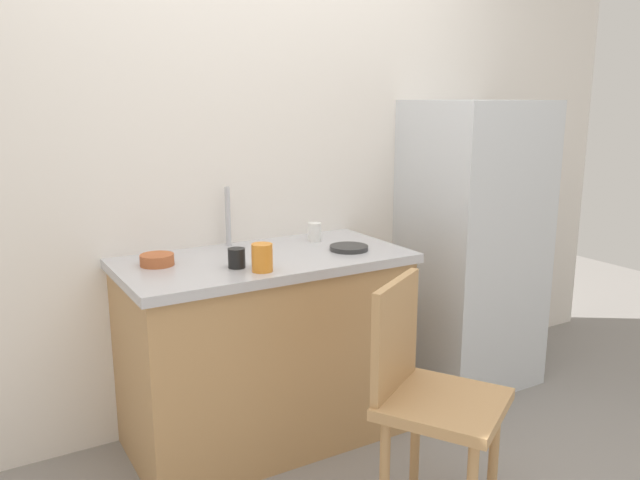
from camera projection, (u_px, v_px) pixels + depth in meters
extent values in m
cube|color=white|center=(240.00, 159.00, 2.97)|extent=(4.80, 0.10, 2.45)
cube|color=tan|center=(266.00, 353.00, 2.83)|extent=(1.18, 0.60, 0.80)
cube|color=#B7B7BC|center=(264.00, 260.00, 2.73)|extent=(1.22, 0.64, 0.04)
cylinder|color=#B7B7BC|center=(228.00, 217.00, 2.88)|extent=(0.02, 0.02, 0.27)
cube|color=silver|center=(472.00, 245.00, 3.37)|extent=(0.61, 0.57, 1.49)
cylinder|color=tan|center=(493.00, 458.00, 2.33)|extent=(0.04, 0.04, 0.45)
cylinder|color=tan|center=(385.00, 477.00, 2.21)|extent=(0.04, 0.04, 0.45)
cylinder|color=tan|center=(415.00, 438.00, 2.47)|extent=(0.04, 0.04, 0.45)
cube|color=tan|center=(444.00, 404.00, 2.21)|extent=(0.55, 0.55, 0.04)
cube|color=tan|center=(395.00, 335.00, 2.25)|extent=(0.32, 0.21, 0.40)
cylinder|color=#B25B33|center=(157.00, 260.00, 2.57)|extent=(0.14, 0.14, 0.04)
cylinder|color=#2D2D2D|center=(349.00, 248.00, 2.83)|extent=(0.17, 0.17, 0.02)
cylinder|color=white|center=(315.00, 232.00, 3.00)|extent=(0.06, 0.06, 0.09)
cylinder|color=black|center=(237.00, 258.00, 2.53)|extent=(0.07, 0.07, 0.08)
cylinder|color=orange|center=(262.00, 258.00, 2.48)|extent=(0.08, 0.08, 0.11)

